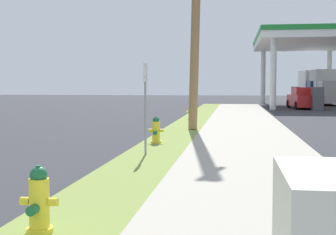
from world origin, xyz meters
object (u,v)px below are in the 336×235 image
at_px(fire_hydrant_nearest, 39,204).
at_px(fire_hydrant_third, 191,112).
at_px(fire_hydrant_second, 156,131).
at_px(truck_silver_at_forecourt, 324,88).
at_px(street_sign_post, 145,89).
at_px(truck_navy_on_apron, 313,88).
at_px(car_red_by_near_pump, 304,99).

distance_m(fire_hydrant_nearest, fire_hydrant_third, 17.35).
height_order(fire_hydrant_second, truck_silver_at_forecourt, truck_silver_at_forecourt).
distance_m(street_sign_post, truck_navy_on_apron, 36.82).
xyz_separation_m(street_sign_post, truck_silver_at_forecourt, (9.89, 32.62, -0.15)).
height_order(car_red_by_near_pump, truck_silver_at_forecourt, truck_silver_at_forecourt).
distance_m(fire_hydrant_second, truck_navy_on_apron, 34.72).
bearing_deg(street_sign_post, fire_hydrant_nearest, -90.54).
distance_m(street_sign_post, truck_silver_at_forecourt, 34.09).
distance_m(fire_hydrant_nearest, street_sign_post, 6.02).
distance_m(fire_hydrant_third, car_red_by_near_pump, 15.50).
xyz_separation_m(fire_hydrant_second, fire_hydrant_third, (0.12, 9.23, 0.00)).
height_order(fire_hydrant_nearest, fire_hydrant_third, same).
distance_m(car_red_by_near_pump, truck_silver_at_forecourt, 7.95).
bearing_deg(truck_silver_at_forecourt, street_sign_post, -106.87).
bearing_deg(truck_silver_at_forecourt, fire_hydrant_second, -108.24).
bearing_deg(fire_hydrant_nearest, fire_hydrant_third, 89.82).
xyz_separation_m(fire_hydrant_nearest, street_sign_post, (0.06, 5.90, 1.19)).
distance_m(fire_hydrant_second, fire_hydrant_third, 9.23).
height_order(street_sign_post, car_red_by_near_pump, street_sign_post).
distance_m(fire_hydrant_nearest, truck_navy_on_apron, 42.57).
bearing_deg(fire_hydrant_third, fire_hydrant_nearest, -90.18).
xyz_separation_m(fire_hydrant_nearest, fire_hydrant_second, (-0.07, 8.12, 0.00)).
relative_size(fire_hydrant_nearest, fire_hydrant_second, 1.00).
xyz_separation_m(fire_hydrant_second, truck_silver_at_forecourt, (10.02, 30.40, 1.04)).
height_order(car_red_by_near_pump, truck_navy_on_apron, truck_navy_on_apron).
bearing_deg(truck_navy_on_apron, fire_hydrant_third, -111.37).
xyz_separation_m(street_sign_post, car_red_by_near_pump, (7.16, 25.19, -0.91)).
height_order(fire_hydrant_nearest, street_sign_post, street_sign_post).
relative_size(fire_hydrant_nearest, fire_hydrant_third, 1.00).
bearing_deg(truck_silver_at_forecourt, fire_hydrant_third, -115.04).
bearing_deg(street_sign_post, car_red_by_near_pump, 74.13).
bearing_deg(fire_hydrant_third, fire_hydrant_second, -90.77).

